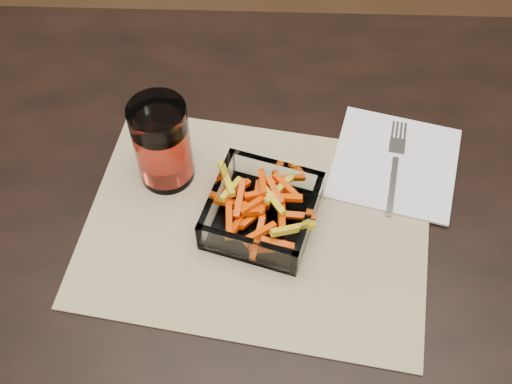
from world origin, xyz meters
TOP-DOWN VIEW (x-y plane):
  - dining_table at (0.00, 0.00)m, footprint 1.60×0.90m
  - placemat at (-0.12, 0.02)m, footprint 0.49×0.39m
  - glass_bowl at (-0.11, 0.03)m, footprint 0.16×0.16m
  - tumbler at (-0.24, 0.10)m, footprint 0.08×0.08m
  - napkin at (0.07, 0.13)m, footprint 0.21×0.21m
  - fork at (0.07, 0.13)m, footprint 0.04×0.17m

SIDE VIEW (x-z plane):
  - dining_table at x=0.00m, z-range 0.29..1.04m
  - placemat at x=-0.12m, z-range 0.75..0.75m
  - napkin at x=0.07m, z-range 0.75..0.76m
  - fork at x=0.07m, z-range 0.76..0.76m
  - glass_bowl at x=-0.11m, z-range 0.75..0.80m
  - tumbler at x=-0.24m, z-range 0.75..0.88m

